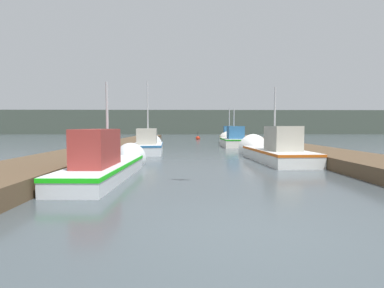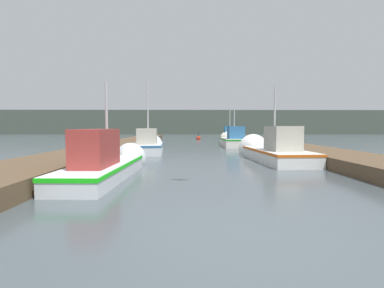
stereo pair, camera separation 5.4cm
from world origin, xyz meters
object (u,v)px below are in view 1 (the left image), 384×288
object	(u,v)px
fishing_boat_0	(110,162)
fishing_boat_2	(148,145)
channel_buoy	(198,138)
mooring_piling_1	(294,145)
fishing_boat_1	(270,151)
mooring_piling_2	(146,137)
mooring_piling_0	(270,141)
fishing_boat_3	(233,140)
fishing_boat_4	(229,138)

from	to	relation	value
fishing_boat_0	fishing_boat_2	size ratio (longest dim) A/B	1.22
channel_buoy	mooring_piling_1	bearing A→B (deg)	-80.60
fishing_boat_0	mooring_piling_1	bearing A→B (deg)	33.14
fishing_boat_1	mooring_piling_2	distance (m)	14.10
fishing_boat_0	channel_buoy	size ratio (longest dim) A/B	6.12
fishing_boat_1	mooring_piling_0	bearing A→B (deg)	71.15
fishing_boat_1	channel_buoy	bearing A→B (deg)	93.39
fishing_boat_0	channel_buoy	xyz separation A→B (m)	(3.84, 26.55, -0.27)
mooring_piling_2	mooring_piling_0	bearing A→B (deg)	-43.95
fishing_boat_1	mooring_piling_1	distance (m)	1.16
fishing_boat_1	channel_buoy	size ratio (longest dim) A/B	6.32
fishing_boat_0	fishing_boat_3	world-z (taller)	fishing_boat_3
fishing_boat_3	fishing_boat_4	size ratio (longest dim) A/B	1.00
fishing_boat_0	channel_buoy	world-z (taller)	fishing_boat_0
fishing_boat_0	mooring_piling_1	world-z (taller)	fishing_boat_0
fishing_boat_1	mooring_piling_2	world-z (taller)	fishing_boat_1
mooring_piling_2	fishing_boat_0	bearing A→B (deg)	-86.47
fishing_boat_4	mooring_piling_2	world-z (taller)	fishing_boat_4
fishing_boat_3	mooring_piling_0	world-z (taller)	fishing_boat_3
fishing_boat_0	fishing_boat_3	xyz separation A→B (m)	(6.11, 13.88, 0.06)
fishing_boat_1	fishing_boat_2	xyz separation A→B (m)	(-6.22, 3.98, 0.01)
fishing_boat_0	fishing_boat_2	bearing A→B (deg)	90.87
fishing_boat_0	fishing_boat_4	bearing A→B (deg)	72.81
mooring_piling_0	channel_buoy	size ratio (longest dim) A/B	1.37
fishing_boat_0	fishing_boat_1	world-z (taller)	fishing_boat_1
channel_buoy	fishing_boat_0	bearing A→B (deg)	-98.24
fishing_boat_1	mooring_piling_1	size ratio (longest dim) A/B	4.63
fishing_boat_4	mooring_piling_1	distance (m)	14.21
mooring_piling_0	mooring_piling_1	size ratio (longest dim) A/B	1.01
fishing_boat_0	fishing_boat_2	xyz separation A→B (m)	(0.15, 8.52, 0.02)
fishing_boat_4	channel_buoy	world-z (taller)	fishing_boat_4
fishing_boat_0	fishing_boat_4	xyz separation A→B (m)	(6.47, 18.72, 0.06)
mooring_piling_0	mooring_piling_1	xyz separation A→B (m)	(0.04, -3.84, -0.00)
fishing_boat_0	mooring_piling_2	bearing A→B (deg)	95.40
fishing_boat_1	fishing_boat_2	size ratio (longest dim) A/B	1.26
fishing_boat_1	mooring_piling_0	size ratio (longest dim) A/B	4.60
mooring_piling_1	channel_buoy	xyz separation A→B (m)	(-3.64, 22.00, -0.55)
fishing_boat_3	mooring_piling_0	xyz separation A→B (m)	(1.33, -5.49, 0.23)
mooring_piling_2	channel_buoy	distance (m)	11.14
mooring_piling_0	fishing_boat_1	bearing A→B (deg)	-105.71
mooring_piling_1	mooring_piling_2	distance (m)	14.71
fishing_boat_3	mooring_piling_1	bearing A→B (deg)	-81.35
fishing_boat_0	mooring_piling_0	xyz separation A→B (m)	(7.45, 8.39, 0.29)
fishing_boat_3	mooring_piling_2	xyz separation A→B (m)	(-7.14, 2.67, 0.19)
fishing_boat_3	fishing_boat_4	world-z (taller)	fishing_boat_4
mooring_piling_1	channel_buoy	distance (m)	22.31
mooring_piling_1	mooring_piling_2	xyz separation A→B (m)	(-8.51, 12.00, -0.03)
fishing_boat_3	mooring_piling_2	distance (m)	7.62
channel_buoy	fishing_boat_3	bearing A→B (deg)	-79.84
mooring_piling_0	mooring_piling_2	size ratio (longest dim) A/B	1.06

